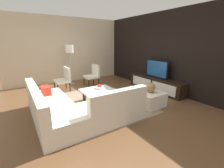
{
  "coord_description": "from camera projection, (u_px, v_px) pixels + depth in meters",
  "views": [
    {
      "loc": [
        3.69,
        -1.92,
        1.78
      ],
      "look_at": [
        -0.12,
        0.55,
        0.51
      ],
      "focal_mm": 24.49,
      "sensor_mm": 36.0,
      "label": 1
    }
  ],
  "objects": [
    {
      "name": "sectional_couch",
      "position": [
        74.0,
        109.0,
        3.53
      ],
      "size": [
        2.33,
        2.26,
        0.81
      ],
      "color": "silver",
      "rests_on": "ground"
    },
    {
      "name": "accent_chair_far",
      "position": [
        93.0,
        74.0,
        6.29
      ],
      "size": [
        0.56,
        0.52,
        0.87
      ],
      "rotation": [
        0.0,
        0.0,
        0.09
      ],
      "color": "black",
      "rests_on": "ground"
    },
    {
      "name": "area_rug",
      "position": [
        97.0,
        103.0,
        4.55
      ],
      "size": [
        2.99,
        2.41,
        0.01
      ],
      "primitive_type": "cube",
      "color": "gray",
      "rests_on": "ground"
    },
    {
      "name": "floor_lamp",
      "position": [
        69.0,
        51.0,
        6.26
      ],
      "size": [
        0.33,
        0.33,
        1.64
      ],
      "color": "#A5A5AA",
      "rests_on": "ground"
    },
    {
      "name": "television",
      "position": [
        157.0,
        69.0,
        5.51
      ],
      "size": [
        0.98,
        0.06,
        0.65
      ],
      "color": "black",
      "rests_on": "media_console"
    },
    {
      "name": "accent_chair_near",
      "position": [
        64.0,
        78.0,
        5.6
      ],
      "size": [
        0.57,
        0.51,
        0.87
      ],
      "rotation": [
        0.0,
        0.0,
        -0.11
      ],
      "color": "black",
      "rests_on": "ground"
    },
    {
      "name": "ottoman",
      "position": [
        149.0,
        99.0,
        4.36
      ],
      "size": [
        0.7,
        0.7,
        0.4
      ],
      "primitive_type": "cube",
      "color": "silver",
      "rests_on": "ground"
    },
    {
      "name": "feature_wall_back",
      "position": [
        164.0,
        52.0,
        5.51
      ],
      "size": [
        6.4,
        0.12,
        2.8
      ],
      "primitive_type": "cube",
      "color": "black",
      "rests_on": "ground"
    },
    {
      "name": "media_console",
      "position": [
        155.0,
        84.0,
        5.66
      ],
      "size": [
        2.27,
        0.45,
        0.5
      ],
      "color": "black",
      "rests_on": "ground"
    },
    {
      "name": "fruit_bowl",
      "position": [
        100.0,
        87.0,
        4.69
      ],
      "size": [
        0.28,
        0.28,
        0.14
      ],
      "color": "silver",
      "rests_on": "coffee_table"
    },
    {
      "name": "decorative_ball",
      "position": [
        150.0,
        87.0,
        4.26
      ],
      "size": [
        0.28,
        0.28,
        0.28
      ],
      "primitive_type": "sphere",
      "color": "#997247",
      "rests_on": "ottoman"
    },
    {
      "name": "ground_plane",
      "position": [
        99.0,
        104.0,
        4.47
      ],
      "size": [
        14.0,
        14.0,
        0.0
      ],
      "primitive_type": "plane",
      "color": "brown"
    },
    {
      "name": "side_wall_left",
      "position": [
        68.0,
        50.0,
        6.79
      ],
      "size": [
        0.12,
        5.2,
        2.8
      ],
      "primitive_type": "cube",
      "color": "beige",
      "rests_on": "ground"
    },
    {
      "name": "coffee_table",
      "position": [
        100.0,
        96.0,
        4.55
      ],
      "size": [
        1.01,
        0.94,
        0.38
      ],
      "color": "black",
      "rests_on": "ground"
    }
  ]
}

